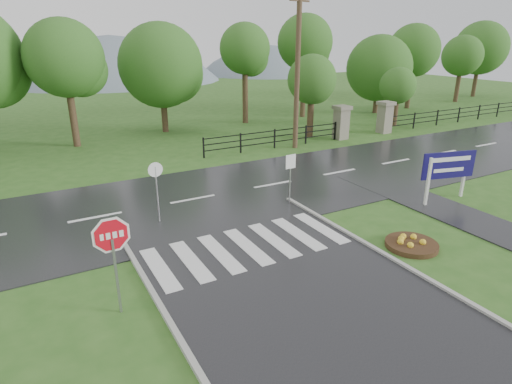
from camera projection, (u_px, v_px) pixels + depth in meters
ground at (347, 334)px, 10.11m from camera, size 120.00×120.00×0.00m
main_road at (193, 200)px, 18.31m from camera, size 90.00×8.00×0.04m
walkway at (445, 210)px, 17.26m from camera, size 2.20×11.00×0.04m
crosswalk at (248, 246)px, 14.19m from camera, size 6.50×2.80×0.02m
pillar_west at (341, 122)px, 28.76m from camera, size 1.00×1.00×2.24m
pillar_east at (385, 117)px, 30.58m from camera, size 1.00×1.00×2.24m
fence_west at (275, 137)px, 26.52m from camera, size 9.58×0.08×1.20m
fence_east at (479, 111)px, 35.63m from camera, size 20.58×0.08×1.20m
hills at (96, 178)px, 70.39m from camera, size 102.00×48.00×48.00m
treeline at (134, 135)px, 30.26m from camera, size 83.20×5.20×10.00m
stop_sign at (112, 244)px, 10.25m from camera, size 1.24×0.07×2.79m
estate_billboard at (448, 168)px, 17.72m from camera, size 2.40×0.67×2.16m
flower_bed at (412, 244)px, 14.21m from camera, size 1.72×1.72×0.34m
reg_sign_small at (290, 169)px, 17.35m from camera, size 0.48×0.06×2.15m
reg_sign_round at (157, 185)px, 15.61m from camera, size 0.55×0.08×2.37m
utility_pole_east at (297, 71)px, 25.30m from camera, size 1.61×0.52×9.19m
entrance_tree_left at (312, 80)px, 28.39m from camera, size 3.26×3.26×5.53m
entrance_tree_right at (398, 86)px, 32.33m from camera, size 2.73×2.73×4.44m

